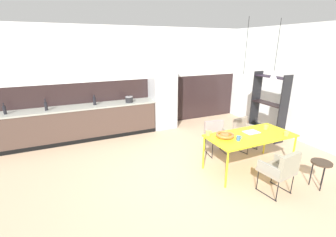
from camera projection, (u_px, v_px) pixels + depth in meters
The scene contains 24 objects.
ground_plane at pixel (189, 181), 4.30m from camera, with size 9.58×9.58×0.00m, color tan.
back_wall_splashback_dark at pixel (135, 103), 6.96m from camera, with size 7.37×0.12×1.45m, color black.
back_wall_panel_upper at pixel (133, 53), 6.52m from camera, with size 7.37×0.12×1.45m, color silver.
side_wall_right at pixel (330, 89), 5.28m from camera, with size 0.12×6.78×2.90m, color silver.
kitchen_counter at pixel (82, 123), 6.11m from camera, with size 3.95×0.63×0.89m.
refrigerator_column at pixel (163, 96), 6.88m from camera, with size 0.70×0.60×1.92m, color #ADAFB2.
dining_table at pixel (250, 137), 4.56m from camera, with size 1.74×0.82×0.73m.
armchair_by_stool at pixel (244, 130), 5.53m from camera, with size 0.58×0.57×0.74m.
armchair_head_of_table at pixel (282, 168), 3.79m from camera, with size 0.53×0.52×0.79m.
armchair_far_side at pixel (216, 133), 5.32m from camera, with size 0.55×0.54×0.74m.
fruit_bowl at pixel (225, 135), 4.38m from camera, with size 0.35×0.35×0.09m.
open_book at pixel (251, 132), 4.68m from camera, with size 0.30×0.22×0.02m.
mug_white_ceramic at pixel (266, 127), 4.84m from camera, with size 0.13×0.09×0.09m.
mug_short_terracotta at pixel (239, 138), 4.27m from camera, with size 0.12×0.07×0.09m.
mug_wide_latte at pixel (208, 133), 4.52m from camera, with size 0.13×0.09×0.09m.
mug_tall_blue at pixel (286, 134), 4.49m from camera, with size 0.12×0.08×0.09m.
cooking_pot at pixel (129, 99), 6.38m from camera, with size 0.21×0.21×0.19m.
bottle_oil_tall at pixel (46, 106), 5.59m from camera, with size 0.07×0.07×0.29m.
bottle_wine_green at pixel (94, 101), 6.10m from camera, with size 0.08×0.08×0.27m.
bottle_spice_small at pixel (5, 110), 5.29m from camera, with size 0.07×0.07×0.27m.
side_stool at pixel (321, 165), 4.00m from camera, with size 0.33×0.33×0.50m.
open_shelf_unit at pixel (269, 106), 6.08m from camera, with size 0.30×0.96×1.74m.
pendant_lamp_over_table_near at pixel (243, 83), 4.07m from camera, with size 0.29×0.29×1.24m.
pendant_lamp_over_table_far at pixel (273, 80), 4.32m from camera, with size 0.29×0.29×1.22m.
Camera 1 is at (-1.90, -3.24, 2.43)m, focal length 24.84 mm.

